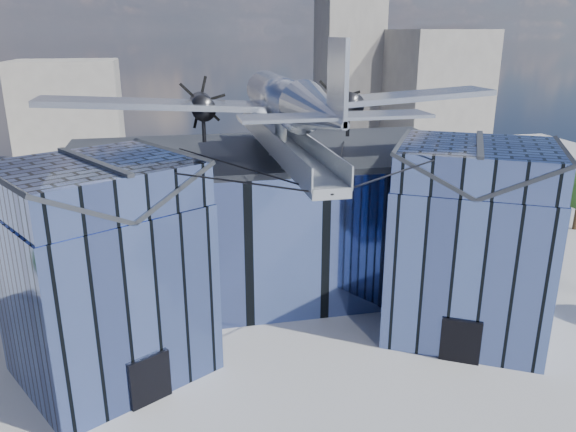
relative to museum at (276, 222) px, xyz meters
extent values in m
plane|color=gray|center=(0.00, -5.82, -5.54)|extent=(120.00, 120.00, 0.00)
cube|color=#4A5D97|center=(0.00, 3.18, -0.79)|extent=(28.00, 14.00, 9.50)
cube|color=#292C31|center=(0.00, 3.18, 4.16)|extent=(28.00, 14.00, 0.40)
cube|color=#4A5D97|center=(-10.50, -6.82, -0.79)|extent=(11.79, 11.43, 9.50)
cube|color=#4A5D97|center=(-10.50, -6.82, 5.06)|extent=(11.56, 11.20, 2.20)
cube|color=#292C31|center=(-12.45, -7.94, 5.06)|extent=(7.98, 9.23, 2.40)
cube|color=#292C31|center=(-8.55, -5.69, 5.06)|extent=(7.98, 9.23, 2.40)
cube|color=#292C31|center=(-10.50, -6.82, 6.21)|extent=(4.30, 7.10, 0.18)
cube|color=black|center=(-8.48, -10.33, -4.24)|extent=(2.03, 1.32, 2.60)
cube|color=black|center=(-6.60, -4.57, -0.79)|extent=(0.34, 0.34, 9.50)
cube|color=#4A5D97|center=(10.50, -6.82, -0.79)|extent=(11.79, 11.43, 9.50)
cube|color=#4A5D97|center=(10.50, -6.82, 5.06)|extent=(11.56, 11.20, 2.20)
cube|color=#292C31|center=(8.55, -5.69, 5.06)|extent=(7.98, 9.23, 2.40)
cube|color=#292C31|center=(12.45, -7.94, 5.06)|extent=(7.98, 9.23, 2.40)
cube|color=#292C31|center=(10.50, -6.82, 6.21)|extent=(4.30, 7.10, 0.18)
cube|color=black|center=(8.48, -10.33, -4.24)|extent=(2.03, 1.32, 2.60)
cube|color=black|center=(6.60, -4.57, -0.79)|extent=(0.34, 0.34, 9.50)
cube|color=#92979E|center=(0.00, -2.32, 5.56)|extent=(1.80, 21.00, 0.50)
cube|color=#92979E|center=(-0.90, -2.32, 6.21)|extent=(0.08, 21.00, 1.10)
cube|color=#92979E|center=(0.90, -2.32, 6.21)|extent=(0.08, 21.00, 1.10)
cylinder|color=#92979E|center=(0.00, 7.18, 4.89)|extent=(0.44, 0.44, 1.35)
cylinder|color=#92979E|center=(0.00, 1.18, 4.89)|extent=(0.44, 0.44, 1.35)
cylinder|color=#92979E|center=(0.00, -2.82, 4.89)|extent=(0.44, 0.44, 1.35)
cylinder|color=#92979E|center=(0.00, -1.82, 6.51)|extent=(0.70, 0.70, 1.40)
cylinder|color=black|center=(-5.25, -9.82, 5.86)|extent=(10.55, 6.08, 0.69)
cylinder|color=black|center=(5.25, -9.82, 5.86)|extent=(10.55, 6.08, 0.69)
cylinder|color=black|center=(-3.00, -4.32, 5.01)|extent=(6.09, 17.04, 1.19)
cylinder|color=black|center=(3.00, -4.32, 5.01)|extent=(6.09, 17.04, 1.19)
cylinder|color=#B3B8C1|center=(0.00, -1.82, 8.46)|extent=(2.50, 11.00, 2.50)
sphere|color=#B3B8C1|center=(0.00, 3.68, 8.46)|extent=(2.50, 2.50, 2.50)
cube|color=black|center=(0.00, 2.68, 9.15)|extent=(1.60, 1.40, 0.50)
cone|color=#B3B8C1|center=(0.00, -10.82, 8.76)|extent=(2.50, 7.00, 2.50)
cube|color=#B3B8C1|center=(0.00, -13.12, 10.36)|extent=(0.18, 2.40, 3.40)
cube|color=#B3B8C1|center=(0.00, -13.02, 8.96)|extent=(8.00, 1.80, 0.14)
cube|color=#B3B8C1|center=(-7.00, -0.82, 8.16)|extent=(14.00, 3.20, 1.08)
cylinder|color=black|center=(-4.60, -0.22, 7.91)|extent=(1.44, 3.20, 1.44)
cone|color=black|center=(-4.60, 1.58, 7.91)|extent=(0.70, 0.70, 0.70)
cube|color=black|center=(-4.60, 1.73, 7.91)|extent=(1.05, 0.06, 3.33)
cube|color=black|center=(-4.60, 1.73, 7.91)|extent=(2.53, 0.06, 2.53)
cube|color=black|center=(-4.60, 1.73, 7.91)|extent=(3.33, 0.06, 1.05)
cylinder|color=black|center=(-4.60, -0.82, 6.69)|extent=(0.24, 0.24, 1.75)
cube|color=#B3B8C1|center=(7.00, -0.82, 8.16)|extent=(14.00, 3.20, 1.08)
cylinder|color=black|center=(4.60, -0.22, 7.91)|extent=(1.44, 3.20, 1.44)
cone|color=black|center=(4.60, 1.58, 7.91)|extent=(0.70, 0.70, 0.70)
cube|color=black|center=(4.60, 1.73, 7.91)|extent=(1.05, 0.06, 3.33)
cube|color=black|center=(4.60, 1.73, 7.91)|extent=(2.53, 0.06, 2.53)
cube|color=black|center=(4.60, 1.73, 7.91)|extent=(3.33, 0.06, 1.05)
cylinder|color=black|center=(4.60, -0.82, 6.69)|extent=(0.24, 0.24, 1.75)
cube|color=slate|center=(32.00, 42.18, 3.46)|extent=(12.00, 14.00, 18.00)
cube|color=slate|center=(-20.00, 49.18, 1.46)|extent=(14.00, 10.00, 14.00)
cube|color=slate|center=(22.00, 52.18, 7.46)|extent=(9.00, 9.00, 26.00)
cylinder|color=#342515|center=(30.25, 7.76, -4.15)|extent=(0.46, 0.46, 2.77)
camera|label=1|loc=(-6.88, -35.22, 12.32)|focal=35.00mm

